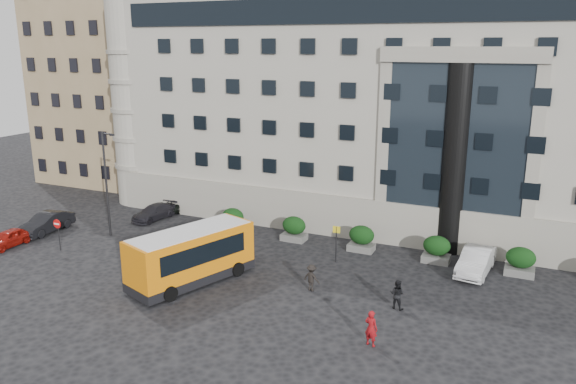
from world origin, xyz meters
name	(u,v)px	position (x,y,z in m)	size (l,w,h in m)	color
ground	(227,276)	(0.00, 0.00, 0.00)	(120.00, 120.00, 0.00)	black
civic_building	(408,104)	(6.00, 22.00, 9.00)	(44.00, 24.00, 18.00)	#9F9B8C
entrance_column	(455,161)	(12.00, 10.30, 6.50)	(1.80, 1.80, 13.00)	black
apartment_near	(125,84)	(-24.00, 20.00, 10.00)	(14.00, 14.00, 20.00)	#88714F
apartment_far	(195,68)	(-27.00, 38.00, 11.00)	(13.00, 13.00, 22.00)	olive
hedge_a	(233,220)	(-4.00, 7.80, 0.93)	(1.80, 1.26, 1.84)	#555553
hedge_b	(294,228)	(1.20, 7.80, 0.93)	(1.80, 1.26, 1.84)	#555553
hedge_c	(362,238)	(6.40, 7.80, 0.93)	(1.80, 1.26, 1.84)	#555553
hedge_d	(437,249)	(11.60, 7.80, 0.93)	(1.80, 1.26, 1.84)	#555553
hedge_e	(520,261)	(16.80, 7.80, 0.93)	(1.80, 1.26, 1.84)	#555553
street_lamp	(107,180)	(-11.94, 3.00, 4.37)	(1.16, 0.18, 8.00)	#262628
bus_stop_sign	(336,238)	(5.50, 5.00, 1.73)	(0.50, 0.08, 2.52)	#262628
no_entry_sign	(58,228)	(-13.00, -1.04, 1.65)	(0.64, 0.16, 2.32)	#262628
minibus	(191,254)	(-1.47, -1.64, 1.81)	(5.25, 8.36, 3.30)	orange
red_truck	(148,180)	(-17.51, 14.61, 1.29)	(2.30, 4.73, 2.52)	maroon
parked_car_a	(9,238)	(-17.00, -1.91, 0.62)	(1.46, 3.62, 1.23)	maroon
parked_car_b	(46,223)	(-17.00, 1.55, 0.76)	(1.60, 4.59, 1.51)	black
parked_car_c	(154,212)	(-11.50, 7.71, 0.61)	(1.70, 4.19, 1.22)	black
parked_car_d	(177,202)	(-11.50, 11.00, 0.63)	(2.11, 4.57, 1.27)	black
white_taxi	(476,261)	(14.21, 7.00, 0.80)	(1.69, 4.84, 1.59)	silver
pedestrian_a	(371,328)	(10.67, -4.41, 0.92)	(0.67, 0.44, 1.83)	maroon
pedestrian_b	(397,294)	(10.85, -0.01, 0.85)	(0.82, 0.64, 1.69)	black
pedestrian_c	(312,278)	(5.70, 0.20, 0.82)	(1.05, 0.61, 1.63)	black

